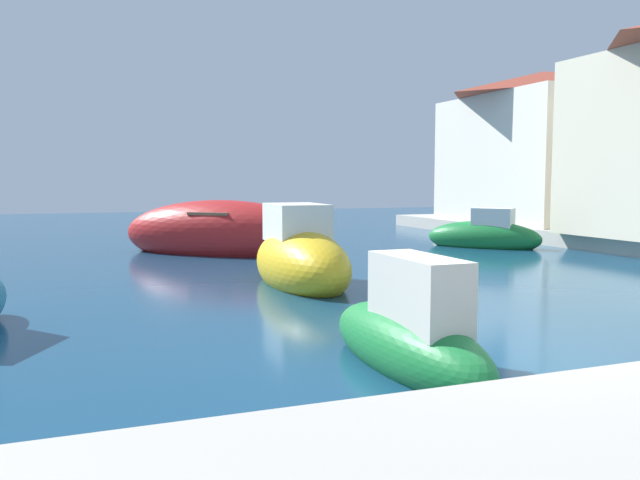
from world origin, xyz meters
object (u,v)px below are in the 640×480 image
object	(u,v)px
moored_boat_4	(222,234)
waterfront_building_annex	(541,146)
moored_boat_7	(484,236)
moored_boat_0	(301,259)
moored_boat_6	(409,336)

from	to	relation	value
moored_boat_4	waterfront_building_annex	size ratio (longest dim) A/B	0.84
moored_boat_4	moored_boat_7	size ratio (longest dim) A/B	1.76
moored_boat_0	moored_boat_4	world-z (taller)	moored_boat_0
moored_boat_0	moored_boat_7	world-z (taller)	moored_boat_0
moored_boat_4	moored_boat_7	distance (m)	8.56
moored_boat_6	waterfront_building_annex	size ratio (longest dim) A/B	0.44
moored_boat_0	moored_boat_4	size ratio (longest dim) A/B	0.65
moored_boat_0	moored_boat_4	xyz separation A→B (m)	(-0.29, 6.40, 0.05)
waterfront_building_annex	moored_boat_6	bearing A→B (deg)	-133.50
moored_boat_6	moored_boat_7	distance (m)	14.49
moored_boat_0	moored_boat_7	bearing A→B (deg)	123.99
moored_boat_0	moored_boat_7	distance (m)	9.55
moored_boat_6	moored_boat_0	bearing A→B (deg)	-8.01
moored_boat_0	waterfront_building_annex	size ratio (longest dim) A/B	0.55
moored_boat_6	moored_boat_7	size ratio (longest dim) A/B	0.91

